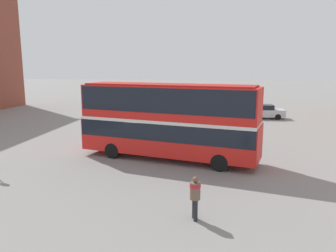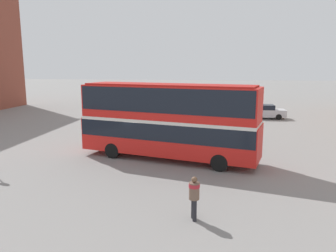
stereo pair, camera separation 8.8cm
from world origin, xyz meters
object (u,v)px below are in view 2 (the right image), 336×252
double_decker_bus (168,117)px  parked_car_kerb_near (264,111)px  pedestrian_foreground (194,194)px  parked_car_kerb_far (183,118)px

double_decker_bus → parked_car_kerb_near: double_decker_bus is taller
pedestrian_foreground → parked_car_kerb_far: bearing=-99.0°
parked_car_kerb_far → pedestrian_foreground: bearing=-72.6°
pedestrian_foreground → parked_car_kerb_near: size_ratio=0.39×
double_decker_bus → parked_car_kerb_far: double_decker_bus is taller
pedestrian_foreground → parked_car_kerb_far: (-2.34, 19.97, -0.29)m
double_decker_bus → parked_car_kerb_far: 11.92m
double_decker_bus → pedestrian_foreground: double_decker_bus is taller
double_decker_bus → pedestrian_foreground: (2.18, -8.22, -1.67)m
parked_car_kerb_near → parked_car_kerb_far: size_ratio=1.09×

